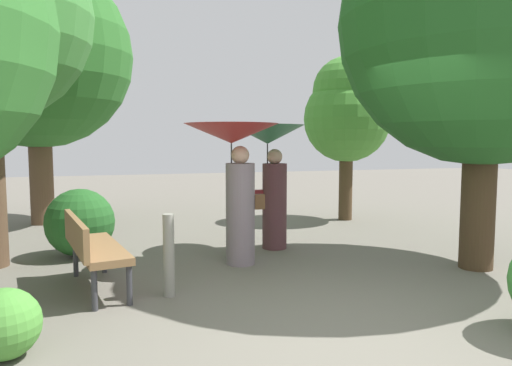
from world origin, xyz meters
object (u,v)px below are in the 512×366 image
at_px(tree_near_left, 36,39).
at_px(path_marker_post, 169,255).
at_px(person_left, 235,161).
at_px(person_right, 270,159).
at_px(park_bench, 91,245).
at_px(tree_near_right, 347,111).

bearing_deg(tree_near_left, path_marker_post, -69.80).
xyz_separation_m(person_left, person_right, (0.75, 0.74, -0.01)).
distance_m(person_left, park_bench, 2.11).
distance_m(person_right, tree_near_right, 3.26).
distance_m(person_right, tree_near_left, 5.45).
xyz_separation_m(person_left, tree_near_right, (3.12, 2.79, 0.89)).
bearing_deg(person_left, path_marker_post, 145.17).
bearing_deg(park_bench, person_left, -81.99).
bearing_deg(path_marker_post, tree_near_right, 43.14).
distance_m(person_left, path_marker_post, 1.75).
bearing_deg(person_right, park_bench, 126.51).
height_order(person_right, path_marker_post, person_right).
xyz_separation_m(park_bench, tree_near_left, (-1.11, 4.74, 3.11)).
bearing_deg(path_marker_post, person_left, 46.95).
relative_size(tree_near_right, path_marker_post, 3.81).
bearing_deg(path_marker_post, park_bench, 150.85).
relative_size(park_bench, tree_near_left, 0.28).
xyz_separation_m(person_left, path_marker_post, (-1.01, -1.08, -0.95)).
bearing_deg(tree_near_left, person_right, -42.61).
relative_size(person_left, tree_near_right, 0.56).
bearing_deg(path_marker_post, tree_near_left, 110.20).
bearing_deg(park_bench, person_right, -72.98).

